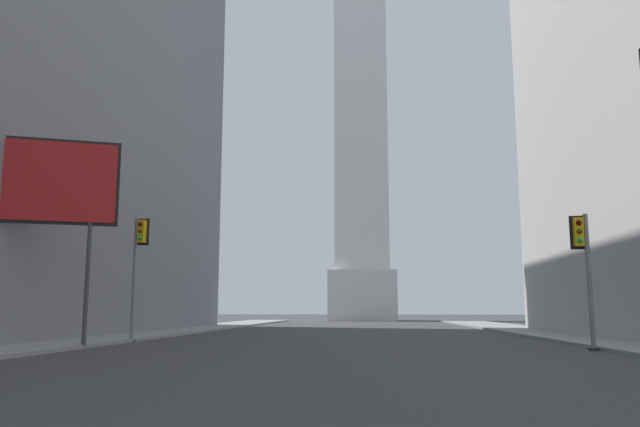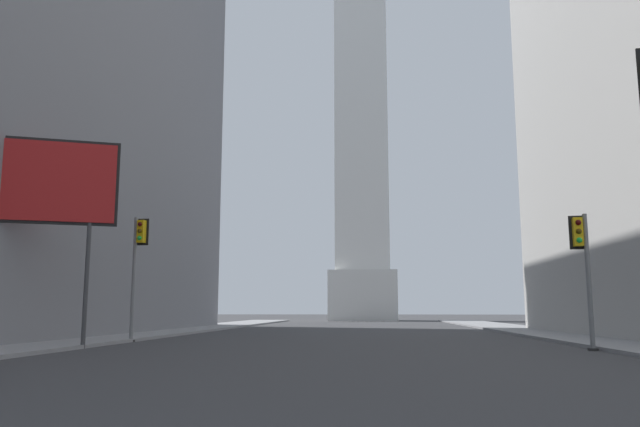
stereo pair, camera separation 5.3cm
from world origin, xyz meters
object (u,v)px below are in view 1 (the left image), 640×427
traffic_light_mid_right (584,259)px  billboard_sign (34,184)px  obelisk (360,59)px  traffic_light_mid_left (138,259)px

traffic_light_mid_right → billboard_sign: bearing=-177.0°
obelisk → traffic_light_mid_left: size_ratio=13.39×
traffic_light_mid_right → billboard_sign: size_ratio=0.62×
traffic_light_mid_left → billboard_sign: (-2.11, -5.92, 2.55)m
obelisk → traffic_light_mid_right: (9.54, -63.89, -35.16)m
traffic_light_mid_left → billboard_sign: bearing=-109.6°
traffic_light_mid_left → billboard_sign: billboard_sign is taller
traffic_light_mid_left → traffic_light_mid_right: bearing=-13.8°
traffic_light_mid_right → traffic_light_mid_left: bearing=166.2°
obelisk → billboard_sign: (-12.07, -65.02, -32.08)m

